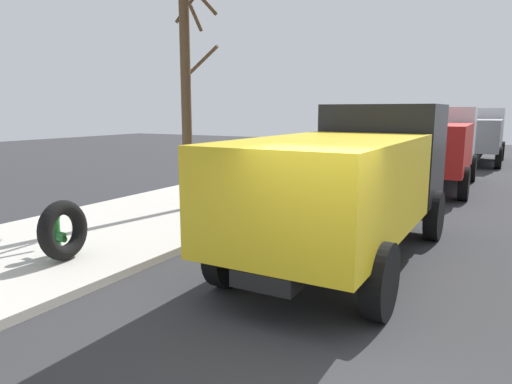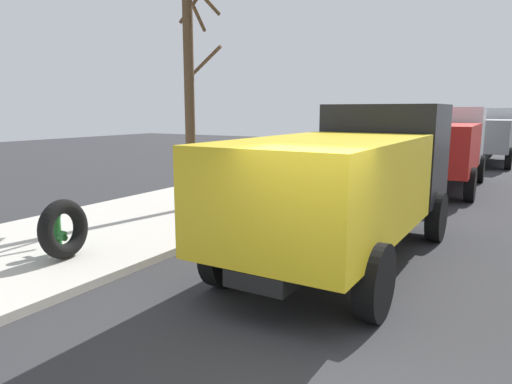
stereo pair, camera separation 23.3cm
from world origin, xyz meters
name	(u,v)px [view 2 (the right image)]	position (x,y,z in m)	size (l,w,h in m)	color
ground_plane	(314,364)	(0.00, 0.00, 0.00)	(80.00, 80.00, 0.00)	#2D2D30
fire_hydrant	(56,230)	(0.89, 5.73, 0.62)	(0.25, 0.56, 0.88)	#2D8438
loose_tire	(64,229)	(0.80, 5.36, 0.71)	(1.10, 1.10, 0.27)	black
dump_truck_yellow	(351,177)	(3.98, 0.97, 1.61)	(7.02, 2.85, 3.00)	gold
dump_truck_red	(442,145)	(13.84, 0.87, 1.61)	(7.06, 2.94, 3.00)	red
dump_truck_gray	(486,134)	(23.69, 0.10, 1.61)	(7.01, 2.82, 3.00)	slate
bare_tree	(191,96)	(5.62, 6.13, 3.24)	(1.57, 1.50, 6.29)	#4C3823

